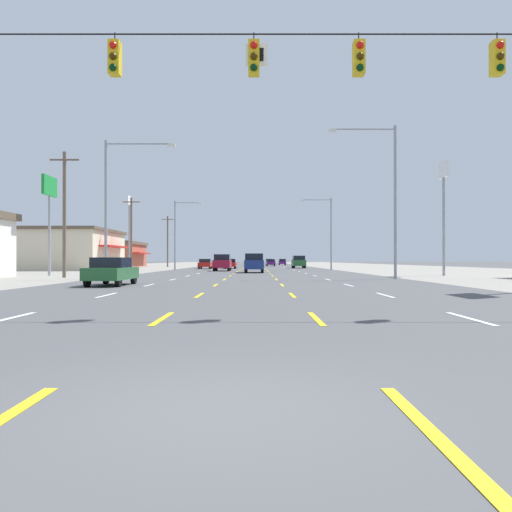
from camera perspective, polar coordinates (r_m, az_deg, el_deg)
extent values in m
plane|color=#4C4C4F|center=(70.45, -0.04, -1.51)|extent=(572.00, 572.00, 0.00)
cube|color=gray|center=(74.80, -19.37, -1.42)|extent=(28.00, 440.00, 0.01)
cube|color=gray|center=(74.54, 19.36, -1.43)|extent=(28.00, 440.00, 0.01)
cube|color=white|center=(12.82, -25.97, -6.38)|extent=(0.14, 2.60, 0.01)
cube|color=white|center=(19.80, -16.30, -4.28)|extent=(0.14, 2.60, 0.01)
cube|color=white|center=(27.06, -11.76, -3.25)|extent=(0.14, 2.60, 0.01)
cube|color=white|center=(34.43, -9.15, -2.64)|extent=(0.14, 2.60, 0.01)
cube|color=white|center=(41.84, -7.47, -2.25)|extent=(0.14, 2.60, 0.01)
cube|color=white|center=(49.28, -6.30, -1.97)|extent=(0.14, 2.60, 0.01)
cube|color=white|center=(56.73, -5.43, -1.77)|extent=(0.14, 2.60, 0.01)
cube|color=white|center=(64.20, -4.76, -1.61)|extent=(0.14, 2.60, 0.01)
cube|color=white|center=(71.67, -4.24, -1.49)|extent=(0.14, 2.60, 0.01)
cube|color=white|center=(79.15, -3.81, -1.39)|extent=(0.14, 2.60, 0.01)
cube|color=white|center=(86.63, -3.46, -1.30)|extent=(0.14, 2.60, 0.01)
cube|color=white|center=(94.11, -3.16, -1.23)|extent=(0.14, 2.60, 0.01)
cube|color=white|center=(101.60, -2.91, -1.17)|extent=(0.14, 2.60, 0.01)
cube|color=white|center=(109.09, -2.69, -1.12)|extent=(0.14, 2.60, 0.01)
cube|color=white|center=(116.58, -2.50, -1.08)|extent=(0.14, 2.60, 0.01)
cube|color=white|center=(124.07, -2.33, -1.04)|extent=(0.14, 2.60, 0.01)
cube|color=white|center=(131.56, -2.18, -1.00)|extent=(0.14, 2.60, 0.01)
cube|color=white|center=(139.06, -2.05, -0.97)|extent=(0.14, 2.60, 0.01)
cube|color=white|center=(146.55, -1.93, -0.94)|extent=(0.14, 2.60, 0.01)
cube|color=white|center=(154.05, -1.82, -0.92)|extent=(0.14, 2.60, 0.01)
cube|color=white|center=(161.54, -1.73, -0.89)|extent=(0.14, 2.60, 0.01)
cube|color=white|center=(169.04, -1.64, -0.87)|extent=(0.14, 2.60, 0.01)
cube|color=white|center=(176.53, -1.56, -0.85)|extent=(0.14, 2.60, 0.01)
cube|color=white|center=(184.03, -1.48, -0.84)|extent=(0.14, 2.60, 0.01)
cube|color=white|center=(191.52, -1.41, -0.82)|extent=(0.14, 2.60, 0.01)
cube|color=white|center=(199.02, -1.35, -0.80)|extent=(0.14, 2.60, 0.01)
cube|color=white|center=(206.52, -1.29, -0.79)|extent=(0.14, 2.60, 0.01)
cube|color=white|center=(214.01, -1.24, -0.78)|extent=(0.14, 2.60, 0.01)
cube|color=white|center=(221.51, -1.18, -0.76)|extent=(0.14, 2.60, 0.01)
cube|color=yellow|center=(11.71, -10.30, -6.99)|extent=(0.14, 2.60, 0.01)
cube|color=yellow|center=(19.10, -6.16, -4.44)|extent=(0.14, 2.60, 0.01)
cube|color=yellow|center=(26.56, -4.34, -3.31)|extent=(0.14, 2.60, 0.01)
cube|color=yellow|center=(34.03, -3.33, -2.68)|extent=(0.14, 2.60, 0.01)
cube|color=yellow|center=(41.51, -2.67, -2.27)|extent=(0.14, 2.60, 0.01)
cube|color=yellow|center=(49.00, -2.22, -1.99)|extent=(0.14, 2.60, 0.01)
cube|color=yellow|center=(56.49, -1.89, -1.78)|extent=(0.14, 2.60, 0.01)
cube|color=yellow|center=(63.99, -1.64, -1.62)|extent=(0.14, 2.60, 0.01)
cube|color=yellow|center=(71.48, -1.44, -1.49)|extent=(0.14, 2.60, 0.01)
cube|color=yellow|center=(78.98, -1.28, -1.39)|extent=(0.14, 2.60, 0.01)
cube|color=yellow|center=(86.47, -1.14, -1.31)|extent=(0.14, 2.60, 0.01)
cube|color=yellow|center=(93.97, -1.03, -1.24)|extent=(0.14, 2.60, 0.01)
cube|color=yellow|center=(101.47, -0.93, -1.17)|extent=(0.14, 2.60, 0.01)
cube|color=yellow|center=(108.97, -0.85, -1.12)|extent=(0.14, 2.60, 0.01)
cube|color=yellow|center=(116.46, -0.78, -1.08)|extent=(0.14, 2.60, 0.01)
cube|color=yellow|center=(123.96, -0.71, -1.04)|extent=(0.14, 2.60, 0.01)
cube|color=yellow|center=(131.46, -0.66, -1.00)|extent=(0.14, 2.60, 0.01)
cube|color=yellow|center=(138.96, -0.61, -0.97)|extent=(0.14, 2.60, 0.01)
cube|color=yellow|center=(146.46, -0.56, -0.94)|extent=(0.14, 2.60, 0.01)
cube|color=yellow|center=(153.96, -0.52, -0.92)|extent=(0.14, 2.60, 0.01)
cube|color=yellow|center=(161.46, -0.48, -0.89)|extent=(0.14, 2.60, 0.01)
cube|color=yellow|center=(168.96, -0.45, -0.87)|extent=(0.14, 2.60, 0.01)
cube|color=yellow|center=(176.45, -0.42, -0.85)|extent=(0.14, 2.60, 0.01)
cube|color=yellow|center=(183.95, -0.39, -0.84)|extent=(0.14, 2.60, 0.01)
cube|color=yellow|center=(191.45, -0.37, -0.82)|extent=(0.14, 2.60, 0.01)
cube|color=yellow|center=(198.95, -0.34, -0.80)|extent=(0.14, 2.60, 0.01)
cube|color=yellow|center=(206.45, -0.32, -0.79)|extent=(0.14, 2.60, 0.01)
cube|color=yellow|center=(213.95, -0.30, -0.78)|extent=(0.14, 2.60, 0.01)
cube|color=yellow|center=(221.45, -0.28, -0.76)|extent=(0.14, 2.60, 0.01)
cube|color=yellow|center=(4.38, 19.46, -18.23)|extent=(0.14, 2.60, 0.01)
cube|color=yellow|center=(11.60, 7.09, -7.05)|extent=(0.14, 2.60, 0.01)
cube|color=yellow|center=(19.03, 4.40, -4.46)|extent=(0.14, 2.60, 0.01)
cube|color=yellow|center=(26.51, 3.23, -3.32)|extent=(0.14, 2.60, 0.01)
cube|color=yellow|center=(33.99, 2.58, -2.68)|extent=(0.14, 2.60, 0.01)
cube|color=yellow|center=(41.48, 2.16, -2.27)|extent=(0.14, 2.60, 0.01)
cube|color=yellow|center=(48.97, 1.87, -1.99)|extent=(0.14, 2.60, 0.01)
cube|color=yellow|center=(56.47, 1.66, -1.78)|extent=(0.14, 2.60, 0.01)
cube|color=yellow|center=(63.97, 1.50, -1.62)|extent=(0.14, 2.60, 0.01)
cube|color=yellow|center=(71.46, 1.37, -1.49)|extent=(0.14, 2.60, 0.01)
cube|color=yellow|center=(78.96, 1.27, -1.39)|extent=(0.14, 2.60, 0.01)
cube|color=yellow|center=(86.46, 1.18, -1.31)|extent=(0.14, 2.60, 0.01)
cube|color=yellow|center=(93.96, 1.11, -1.24)|extent=(0.14, 2.60, 0.01)
cube|color=yellow|center=(101.45, 1.05, -1.17)|extent=(0.14, 2.60, 0.01)
cube|color=yellow|center=(108.95, 0.99, -1.12)|extent=(0.14, 2.60, 0.01)
cube|color=yellow|center=(116.45, 0.95, -1.08)|extent=(0.14, 2.60, 0.01)
cube|color=yellow|center=(123.95, 0.91, -1.04)|extent=(0.14, 2.60, 0.01)
cube|color=yellow|center=(131.45, 0.87, -1.00)|extent=(0.14, 2.60, 0.01)
cube|color=yellow|center=(138.95, 0.84, -0.97)|extent=(0.14, 2.60, 0.01)
cube|color=yellow|center=(146.45, 0.81, -0.94)|extent=(0.14, 2.60, 0.01)
cube|color=yellow|center=(153.95, 0.78, -0.92)|extent=(0.14, 2.60, 0.01)
cube|color=yellow|center=(161.45, 0.76, -0.89)|extent=(0.14, 2.60, 0.01)
cube|color=yellow|center=(168.95, 0.74, -0.87)|extent=(0.14, 2.60, 0.01)
cube|color=yellow|center=(176.45, 0.72, -0.85)|extent=(0.14, 2.60, 0.01)
cube|color=yellow|center=(183.95, 0.70, -0.84)|extent=(0.14, 2.60, 0.01)
cube|color=yellow|center=(191.45, 0.68, -0.82)|extent=(0.14, 2.60, 0.01)
cube|color=yellow|center=(198.95, 0.67, -0.80)|extent=(0.14, 2.60, 0.01)
cube|color=yellow|center=(206.45, 0.65, -0.79)|extent=(0.14, 2.60, 0.01)
cube|color=yellow|center=(213.95, 0.64, -0.78)|extent=(0.14, 2.60, 0.01)
cube|color=yellow|center=(221.44, 0.63, -0.76)|extent=(0.14, 2.60, 0.01)
cube|color=white|center=(12.50, 23.34, -6.54)|extent=(0.14, 2.60, 0.01)
cube|color=white|center=(19.60, 14.69, -4.33)|extent=(0.14, 2.60, 0.01)
cube|color=white|center=(26.91, 10.71, -3.27)|extent=(0.14, 2.60, 0.01)
cube|color=white|center=(34.31, 8.44, -2.65)|extent=(0.14, 2.60, 0.01)
cube|color=white|center=(41.74, 6.97, -2.26)|extent=(0.14, 2.60, 0.01)
cube|color=white|center=(49.20, 5.95, -1.98)|extent=(0.14, 2.60, 0.01)
cube|color=white|center=(56.66, 5.20, -1.77)|extent=(0.14, 2.60, 0.01)
cube|color=white|center=(64.14, 4.63, -1.61)|extent=(0.14, 2.60, 0.01)
cube|color=white|center=(71.61, 4.17, -1.49)|extent=(0.14, 2.60, 0.01)
cube|color=white|center=(79.10, 3.80, -1.39)|extent=(0.14, 2.60, 0.01)
cube|color=white|center=(86.58, 3.50, -1.30)|extent=(0.14, 2.60, 0.01)
cube|color=white|center=(94.07, 3.24, -1.23)|extent=(0.14, 2.60, 0.01)
cube|color=white|center=(101.56, 3.02, -1.17)|extent=(0.14, 2.60, 0.01)
cube|color=white|center=(109.05, 2.83, -1.12)|extent=(0.14, 2.60, 0.01)
cube|color=white|center=(116.55, 2.67, -1.08)|extent=(0.14, 2.60, 0.01)
cube|color=white|center=(124.04, 2.52, -1.04)|extent=(0.14, 2.60, 0.01)
cube|color=white|center=(131.53, 2.39, -1.00)|extent=(0.14, 2.60, 0.01)
cube|color=white|center=(139.03, 2.28, -0.97)|extent=(0.14, 2.60, 0.01)
cube|color=white|center=(146.52, 2.18, -0.94)|extent=(0.14, 2.60, 0.01)
cube|color=white|center=(154.02, 2.08, -0.92)|extent=(0.14, 2.60, 0.01)
cube|color=white|center=(161.52, 2.00, -0.89)|extent=(0.14, 2.60, 0.01)
cube|color=white|center=(169.01, 1.92, -0.87)|extent=(0.14, 2.60, 0.01)
cube|color=white|center=(176.51, 1.85, -0.85)|extent=(0.14, 2.60, 0.01)
cube|color=white|center=(184.01, 1.79, -0.83)|extent=(0.14, 2.60, 0.01)
cube|color=white|center=(191.50, 1.73, -0.82)|extent=(0.14, 2.60, 0.01)
cube|color=white|center=(199.00, 1.67, -0.80)|extent=(0.14, 2.60, 0.01)
cube|color=white|center=(206.50, 1.62, -0.79)|extent=(0.14, 2.60, 0.01)
cube|color=white|center=(214.00, 1.58, -0.78)|extent=(0.14, 2.60, 0.01)
cube|color=white|center=(221.49, 1.53, -0.76)|extent=(0.14, 2.60, 0.01)
cylinder|color=black|center=(14.97, -1.33, 23.84)|extent=(24.81, 0.04, 0.04)
cube|color=white|center=(14.68, 0.37, 21.84)|extent=(0.60, 0.04, 0.60)
cube|color=black|center=(14.66, 0.37, 21.88)|extent=(0.36, 0.01, 0.36)
cube|color=gold|center=(14.86, 11.84, 21.11)|extent=(0.30, 0.34, 0.92)
cylinder|color=black|center=(15.09, 11.84, 23.16)|extent=(0.03, 0.03, 0.24)
sphere|color=red|center=(14.80, 11.99, 22.37)|extent=(0.20, 0.20, 0.20)
sphere|color=#352202|center=(14.69, 12.00, 21.29)|extent=(0.20, 0.20, 0.20)
sphere|color=black|center=(14.58, 12.00, 20.20)|extent=(0.20, 0.20, 0.20)
cube|color=gold|center=(15.09, -15.45, 20.77)|extent=(0.30, 0.34, 0.92)
cylinder|color=black|center=(15.31, -15.44, 22.79)|extent=(0.03, 0.03, 0.24)
sphere|color=red|center=(15.03, -15.65, 22.01)|extent=(0.20, 0.20, 0.20)
sphere|color=#352202|center=(14.92, -15.65, 20.95)|extent=(0.20, 0.20, 0.20)
sphere|color=black|center=(14.81, -15.65, 19.86)|extent=(0.20, 0.20, 0.20)
cube|color=gold|center=(15.99, 25.93, 19.55)|extent=(0.30, 0.34, 0.92)
cylinder|color=black|center=(16.20, 25.93, 21.48)|extent=(0.03, 0.03, 0.24)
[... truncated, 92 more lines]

